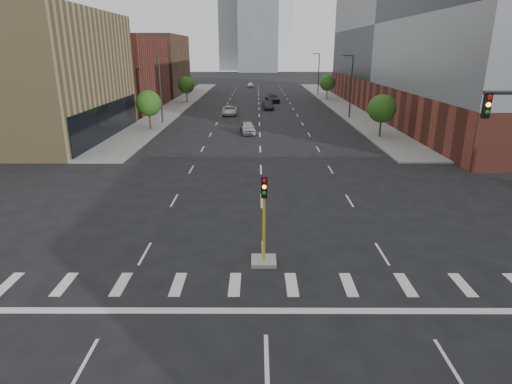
{
  "coord_description": "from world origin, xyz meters",
  "views": [
    {
      "loc": [
        -0.32,
        -9.51,
        9.78
      ],
      "look_at": [
        -0.38,
        12.35,
        2.5
      ],
      "focal_mm": 30.0,
      "sensor_mm": 36.0,
      "label": 1
    }
  ],
  "objects_px": {
    "median_traffic_signal": "(264,245)",
    "car_deep_right": "(272,98)",
    "car_near_left": "(248,128)",
    "car_distant": "(251,85)",
    "car_far_left": "(229,111)",
    "car_mid_right": "(268,105)"
  },
  "relations": [
    {
      "from": "median_traffic_signal",
      "to": "car_near_left",
      "type": "xyz_separation_m",
      "value": [
        -1.5,
        33.73,
        -0.24
      ]
    },
    {
      "from": "median_traffic_signal",
      "to": "car_deep_right",
      "type": "xyz_separation_m",
      "value": [
        2.65,
        66.77,
        -0.19
      ]
    },
    {
      "from": "car_near_left",
      "to": "car_distant",
      "type": "height_order",
      "value": "car_near_left"
    },
    {
      "from": "car_deep_right",
      "to": "car_distant",
      "type": "height_order",
      "value": "car_deep_right"
    },
    {
      "from": "car_far_left",
      "to": "car_deep_right",
      "type": "distance_m",
      "value": 18.76
    },
    {
      "from": "car_near_left",
      "to": "car_far_left",
      "type": "height_order",
      "value": "car_near_left"
    },
    {
      "from": "car_near_left",
      "to": "car_mid_right",
      "type": "xyz_separation_m",
      "value": [
        3.0,
        22.46,
        -0.02
      ]
    },
    {
      "from": "median_traffic_signal",
      "to": "car_mid_right",
      "type": "bearing_deg",
      "value": 88.47
    },
    {
      "from": "median_traffic_signal",
      "to": "car_distant",
      "type": "distance_m",
      "value": 101.52
    },
    {
      "from": "car_mid_right",
      "to": "car_distant",
      "type": "distance_m",
      "value": 45.46
    },
    {
      "from": "car_distant",
      "to": "car_mid_right",
      "type": "bearing_deg",
      "value": -87.26
    },
    {
      "from": "car_deep_right",
      "to": "car_mid_right",
      "type": "bearing_deg",
      "value": -104.42
    },
    {
      "from": "car_mid_right",
      "to": "car_distant",
      "type": "xyz_separation_m",
      "value": [
        -3.65,
        45.31,
        -0.03
      ]
    },
    {
      "from": "car_mid_right",
      "to": "car_far_left",
      "type": "bearing_deg",
      "value": -139.65
    },
    {
      "from": "car_far_left",
      "to": "car_deep_right",
      "type": "height_order",
      "value": "car_deep_right"
    },
    {
      "from": "car_mid_right",
      "to": "car_deep_right",
      "type": "distance_m",
      "value": 10.65
    },
    {
      "from": "median_traffic_signal",
      "to": "car_deep_right",
      "type": "relative_size",
      "value": 0.81
    },
    {
      "from": "car_far_left",
      "to": "car_deep_right",
      "type": "relative_size",
      "value": 0.92
    },
    {
      "from": "car_mid_right",
      "to": "car_far_left",
      "type": "distance_m",
      "value": 9.11
    },
    {
      "from": "car_near_left",
      "to": "car_distant",
      "type": "distance_m",
      "value": 67.77
    },
    {
      "from": "car_mid_right",
      "to": "car_deep_right",
      "type": "xyz_separation_m",
      "value": [
        1.15,
        10.59,
        0.08
      ]
    },
    {
      "from": "car_near_left",
      "to": "car_deep_right",
      "type": "distance_m",
      "value": 33.31
    }
  ]
}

